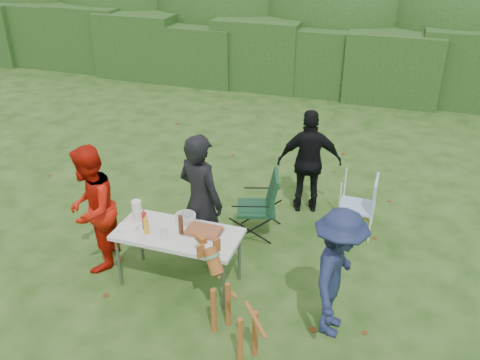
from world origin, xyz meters
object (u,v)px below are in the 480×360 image
(paper_towel_roll, at_px, (137,210))
(person_cook, at_px, (201,201))
(person_red_jacket, at_px, (91,209))
(beer_bottle, at_px, (181,225))
(mustard_bottle, at_px, (146,226))
(ketchup_bottle, at_px, (145,221))
(camping_chair, at_px, (256,205))
(dog, at_px, (234,307))
(child, at_px, (337,274))
(folding_table, at_px, (178,236))
(lawn_chair, at_px, (357,204))
(person_black_puffy, at_px, (309,162))

(paper_towel_roll, bearing_deg, person_cook, 30.80)
(person_red_jacket, bearing_deg, beer_bottle, 73.42)
(beer_bottle, bearing_deg, mustard_bottle, -161.22)
(person_cook, bearing_deg, ketchup_bottle, 68.88)
(camping_chair, distance_m, paper_towel_roll, 1.73)
(person_red_jacket, xyz_separation_m, dog, (2.14, -0.76, -0.34))
(person_cook, xyz_separation_m, child, (1.84, -0.72, -0.14))
(child, relative_size, paper_towel_roll, 5.83)
(camping_chair, xyz_separation_m, mustard_bottle, (-0.91, -1.47, 0.35))
(folding_table, height_order, dog, dog)
(person_red_jacket, bearing_deg, camping_chair, 111.02)
(camping_chair, bearing_deg, person_red_jacket, 19.84)
(person_red_jacket, relative_size, child, 1.10)
(camping_chair, distance_m, beer_bottle, 1.48)
(camping_chair, bearing_deg, folding_table, 49.45)
(person_red_jacket, relative_size, lawn_chair, 1.88)
(paper_towel_roll, bearing_deg, camping_chair, 46.34)
(person_red_jacket, relative_size, dog, 1.59)
(camping_chair, height_order, mustard_bottle, camping_chair)
(camping_chair, xyz_separation_m, ketchup_bottle, (-0.98, -1.38, 0.36))
(person_cook, height_order, person_black_puffy, person_cook)
(child, bearing_deg, ketchup_bottle, 89.68)
(camping_chair, bearing_deg, mustard_bottle, 40.90)
(dog, bearing_deg, person_red_jacket, 18.69)
(mustard_bottle, bearing_deg, dog, -25.36)
(person_black_puffy, bearing_deg, person_cook, 43.87)
(person_black_puffy, relative_size, lawn_chair, 1.83)
(lawn_chair, relative_size, ketchup_bottle, 4.04)
(lawn_chair, xyz_separation_m, ketchup_bottle, (-2.32, -1.92, 0.41))
(person_black_puffy, distance_m, beer_bottle, 2.50)
(mustard_bottle, bearing_deg, person_black_puffy, 58.58)
(lawn_chair, relative_size, mustard_bottle, 4.44)
(ketchup_bottle, distance_m, beer_bottle, 0.46)
(person_cook, height_order, camping_chair, person_cook)
(folding_table, distance_m, person_red_jacket, 1.19)
(folding_table, relative_size, lawn_chair, 1.69)
(person_red_jacket, bearing_deg, person_black_puffy, 118.24)
(mustard_bottle, xyz_separation_m, ketchup_bottle, (-0.07, 0.09, 0.01))
(beer_bottle, distance_m, paper_towel_roll, 0.65)
(lawn_chair, distance_m, ketchup_bottle, 3.03)
(person_cook, bearing_deg, folding_table, 100.41)
(person_red_jacket, relative_size, paper_towel_roll, 6.42)
(person_cook, relative_size, child, 1.19)
(folding_table, relative_size, beer_bottle, 6.25)
(beer_bottle, xyz_separation_m, paper_towel_roll, (-0.64, 0.11, 0.01))
(person_black_puffy, relative_size, dog, 1.55)
(camping_chair, bearing_deg, paper_towel_roll, 29.08)
(ketchup_bottle, bearing_deg, mustard_bottle, -51.44)
(person_red_jacket, height_order, paper_towel_roll, person_red_jacket)
(mustard_bottle, xyz_separation_m, beer_bottle, (0.38, 0.13, 0.02))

